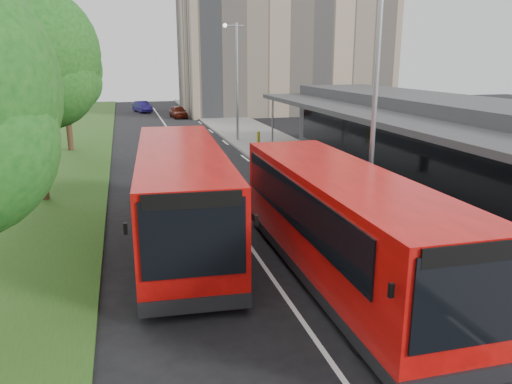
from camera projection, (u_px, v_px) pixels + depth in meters
ground at (265, 268)px, 14.19m from camera, size 120.00×120.00×0.00m
pavement at (270, 144)px, 34.33m from camera, size 5.00×80.00×0.15m
grass_verge at (70, 154)px, 31.12m from camera, size 5.00×80.00×0.10m
lane_centre_line at (193, 164)px, 28.19m from camera, size 0.12×70.00×0.01m
kerb_dashes at (234, 150)px, 32.75m from camera, size 0.12×56.00×0.01m
office_block at (284, 29)px, 54.56m from camera, size 22.00×12.00×18.00m
station_building at (438, 139)px, 23.82m from camera, size 7.70×26.00×4.00m
tree_mid at (30, 64)px, 19.46m from camera, size 5.38×5.38×8.64m
tree_far at (64, 74)px, 30.86m from camera, size 4.66×4.66×7.49m
lamp_post_near at (373, 93)px, 15.86m from camera, size 1.44×0.28×8.00m
lamp_post_far at (236, 75)px, 34.54m from camera, size 1.44×0.28×8.00m
bus_main at (342, 226)px, 13.13m from camera, size 2.83×10.43×2.94m
bus_second at (181, 194)px, 15.98m from camera, size 3.41×10.95×3.06m
litter_bin at (323, 169)px, 24.36m from camera, size 0.51×0.51×0.80m
bollard at (258, 141)px, 31.87m from camera, size 0.22×0.22×1.14m
car_near at (178, 112)px, 50.53m from camera, size 1.75×3.64×1.20m
car_far at (142, 107)px, 55.90m from camera, size 2.18×3.91×1.22m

